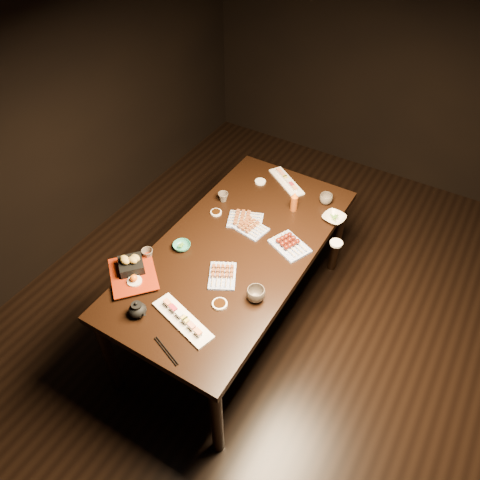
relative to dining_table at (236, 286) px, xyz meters
name	(u,v)px	position (x,y,z in m)	size (l,w,h in m)	color
ground	(277,362)	(0.42, -0.16, -0.38)	(5.00, 5.00, 0.00)	black
dining_table	(236,286)	(0.00, 0.00, 0.00)	(0.90, 1.80, 0.75)	black
sushi_platter_near	(182,318)	(0.05, -0.62, 0.40)	(0.40, 0.11, 0.05)	white
sushi_platter_far	(287,180)	(-0.03, 0.75, 0.40)	(0.35, 0.10, 0.04)	white
yakitori_plate_center	(251,226)	(0.00, 0.19, 0.40)	(0.20, 0.15, 0.05)	#828EB6
yakitori_plate_right	(222,274)	(0.06, -0.25, 0.40)	(0.21, 0.15, 0.05)	#828EB6
yakitori_plate_left	(245,218)	(-0.07, 0.24, 0.40)	(0.22, 0.16, 0.06)	#828EB6
tsukune_plate	(290,244)	(0.29, 0.17, 0.40)	(0.23, 0.17, 0.06)	#828EB6
edamame_bowl_green	(182,246)	(-0.28, -0.18, 0.39)	(0.11, 0.11, 0.03)	teal
edamame_bowl_cream	(334,218)	(0.42, 0.55, 0.39)	(0.14, 0.14, 0.04)	beige
tempura_tray	(132,270)	(-0.38, -0.52, 0.43)	(0.32, 0.26, 0.12)	black
teacup_near_left	(148,254)	(-0.41, -0.35, 0.41)	(0.07, 0.07, 0.07)	#4A4138
teacup_mid_right	(256,294)	(0.31, -0.29, 0.42)	(0.10, 0.10, 0.08)	#4A4138
teacup_far_left	(223,197)	(-0.31, 0.34, 0.41)	(0.07, 0.07, 0.07)	#4A4138
teacup_far_right	(326,199)	(0.30, 0.68, 0.41)	(0.09, 0.09, 0.07)	#4A4138
teapot	(137,309)	(-0.18, -0.71, 0.42)	(0.12, 0.12, 0.10)	black
condiment_bottle	(294,201)	(0.15, 0.51, 0.45)	(0.05, 0.05, 0.15)	maroon
sauce_dish_west	(216,212)	(-0.28, 0.21, 0.38)	(0.08, 0.08, 0.01)	white
sauce_dish_east	(336,243)	(0.52, 0.35, 0.38)	(0.08, 0.08, 0.01)	white
sauce_dish_se	(220,304)	(0.16, -0.43, 0.38)	(0.09, 0.09, 0.02)	white
sauce_dish_nw	(260,182)	(-0.19, 0.66, 0.38)	(0.08, 0.08, 0.01)	white
chopsticks_near	(129,283)	(-0.37, -0.57, 0.38)	(0.21, 0.02, 0.01)	black
chopsticks_se	(166,351)	(0.09, -0.82, 0.38)	(0.21, 0.02, 0.01)	black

